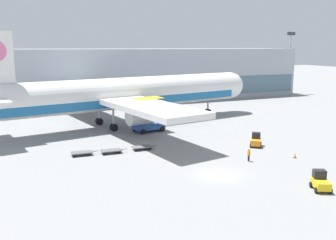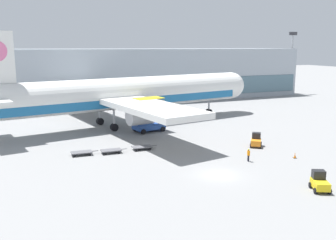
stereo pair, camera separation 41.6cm
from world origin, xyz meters
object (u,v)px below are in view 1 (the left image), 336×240
at_px(scissor_lift_loader, 148,119).
at_px(ground_crew_near, 249,154).
at_px(traffic_cone_near, 295,155).
at_px(baggage_tug_mid, 320,182).
at_px(light_mast, 290,57).
at_px(baggage_tug_foreground, 256,140).
at_px(baggage_dolly_second, 111,151).
at_px(baggage_dolly_third, 142,147).
at_px(airplane_main, 122,95).
at_px(baggage_dolly_lead, 82,153).

height_order(scissor_lift_loader, ground_crew_near, scissor_lift_loader).
bearing_deg(traffic_cone_near, baggage_tug_mid, -119.12).
height_order(light_mast, baggage_tug_foreground, light_mast).
bearing_deg(baggage_tug_mid, baggage_dolly_second, 63.09).
bearing_deg(traffic_cone_near, baggage_dolly_third, 145.68).
height_order(scissor_lift_loader, baggage_tug_foreground, scissor_lift_loader).
distance_m(baggage_tug_foreground, baggage_dolly_second, 21.35).
relative_size(airplane_main, scissor_lift_loader, 9.76).
distance_m(scissor_lift_loader, traffic_cone_near, 25.95).
bearing_deg(baggage_tug_mid, airplane_main, 39.99).
distance_m(airplane_main, ground_crew_near, 29.63).
relative_size(baggage_dolly_second, ground_crew_near, 2.19).
relative_size(baggage_tug_mid, traffic_cone_near, 3.61).
xyz_separation_m(baggage_tug_foreground, baggage_dolly_third, (-16.22, 4.90, -0.49)).
xyz_separation_m(light_mast, baggage_dolly_third, (-65.11, -45.03, -10.89)).
height_order(baggage_tug_foreground, ground_crew_near, baggage_tug_foreground).
bearing_deg(light_mast, baggage_dolly_second, -147.10).
xyz_separation_m(baggage_tug_foreground, traffic_cone_near, (1.21, -7.00, -0.50)).
xyz_separation_m(baggage_dolly_third, ground_crew_near, (10.84, -10.70, 0.61)).
relative_size(scissor_lift_loader, baggage_tug_foreground, 2.11).
height_order(baggage_dolly_lead, ground_crew_near, ground_crew_near).
xyz_separation_m(baggage_dolly_lead, baggage_dolly_third, (8.56, -0.54, 0.00)).
height_order(light_mast, ground_crew_near, light_mast).
distance_m(light_mast, baggage_dolly_second, 83.70).
height_order(baggage_tug_mid, traffic_cone_near, baggage_tug_mid).
height_order(baggage_tug_mid, baggage_dolly_second, baggage_tug_mid).
relative_size(baggage_tug_foreground, baggage_dolly_lead, 0.75).
bearing_deg(baggage_dolly_lead, baggage_dolly_third, -1.04).
xyz_separation_m(baggage_tug_mid, traffic_cone_near, (5.54, 9.95, -0.50)).
height_order(baggage_dolly_second, ground_crew_near, ground_crew_near).
height_order(baggage_dolly_second, baggage_dolly_third, same).
distance_m(light_mast, baggage_tug_mid, 86.10).
relative_size(airplane_main, baggage_dolly_second, 15.45).
relative_size(airplane_main, traffic_cone_near, 74.23).
relative_size(scissor_lift_loader, baggage_tug_mid, 2.11).
xyz_separation_m(light_mast, baggage_dolly_lead, (-73.67, -44.49, -10.89)).
bearing_deg(scissor_lift_loader, airplane_main, 103.10).
xyz_separation_m(baggage_tug_foreground, baggage_tug_mid, (-4.33, -16.94, 0.00)).
relative_size(baggage_dolly_lead, traffic_cone_near, 4.80).
relative_size(airplane_main, baggage_tug_mid, 20.55).
bearing_deg(ground_crew_near, scissor_lift_loader, -158.78).
bearing_deg(baggage_dolly_second, baggage_dolly_third, 3.18).
distance_m(airplane_main, baggage_tug_foreground, 26.66).
bearing_deg(baggage_tug_mid, ground_crew_near, 31.37).
bearing_deg(baggage_dolly_second, baggage_tug_mid, -50.39).
height_order(light_mast, baggage_dolly_second, light_mast).
bearing_deg(baggage_dolly_second, baggage_dolly_lead, 174.18).
bearing_deg(traffic_cone_near, ground_crew_near, 169.74).
bearing_deg(airplane_main, scissor_lift_loader, -76.90).
distance_m(baggage_dolly_third, ground_crew_near, 15.25).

